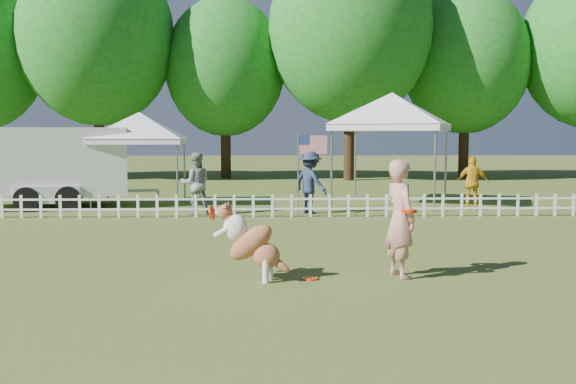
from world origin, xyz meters
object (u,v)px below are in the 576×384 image
object	(u,v)px
spectator_c	(472,183)
spectator_a	(196,184)
dog	(252,243)
spectator_b	(310,182)
handler	(400,219)
canopy_tent_right	(391,150)
flag_pole	(298,174)
frisbee_on_turf	(310,278)
canopy_tent_left	(140,160)
cargo_trailer	(50,167)

from	to	relation	value
spectator_c	spectator_a	bearing A→B (deg)	16.02
dog	spectator_b	size ratio (longest dim) A/B	0.66
handler	dog	xyz separation A→B (m)	(-2.21, -0.17, -0.32)
spectator_c	canopy_tent_right	bearing A→B (deg)	-28.39
canopy_tent_right	flag_pole	size ratio (longest dim) A/B	1.54
canopy_tent_right	spectator_b	xyz separation A→B (m)	(-2.66, -2.31, -0.83)
frisbee_on_turf	spectator_c	distance (m)	10.29
dog	flag_pole	world-z (taller)	flag_pole
handler	spectator_a	distance (m)	8.76
canopy_tent_left	spectator_b	world-z (taller)	canopy_tent_left
dog	canopy_tent_right	distance (m)	11.29
spectator_a	flag_pole	bearing A→B (deg)	169.57
frisbee_on_turf	canopy_tent_left	distance (m)	11.47
handler	spectator_c	size ratio (longest dim) A/B	1.14
handler	frisbee_on_turf	size ratio (longest dim) A/B	7.16
canopy_tent_right	spectator_a	xyz separation A→B (m)	(-5.77, -2.48, -0.85)
spectator_b	spectator_c	xyz separation A→B (m)	(4.71, 0.72, -0.08)
flag_pole	spectator_a	distance (m)	2.78
flag_pole	spectator_a	bearing A→B (deg)	178.66
flag_pole	spectator_a	xyz separation A→B (m)	(-2.76, -0.06, -0.25)
handler	spectator_a	bearing A→B (deg)	7.79
dog	canopy_tent_right	size ratio (longest dim) A/B	0.34
frisbee_on_turf	spectator_a	size ratio (longest dim) A/B	0.15
flag_pole	spectator_b	bearing A→B (deg)	16.77
spectator_b	canopy_tent_right	bearing A→B (deg)	-90.12
dog	spectator_b	bearing A→B (deg)	96.84
handler	flag_pole	distance (m)	7.97
flag_pole	spectator_b	xyz separation A→B (m)	(0.34, 0.12, -0.23)
canopy_tent_left	spectator_a	distance (m)	3.24
handler	spectator_b	bearing A→B (deg)	-12.98
frisbee_on_turf	canopy_tent_left	size ratio (longest dim) A/B	0.09
handler	canopy_tent_left	world-z (taller)	canopy_tent_left
cargo_trailer	flag_pole	bearing A→B (deg)	-27.70
flag_pole	handler	bearing A→B (deg)	-84.02
spectator_c	spectator_b	bearing A→B (deg)	18.16
frisbee_on_turf	canopy_tent_left	xyz separation A→B (m)	(-4.56, 10.44, 1.38)
spectator_c	flag_pole	bearing A→B (deg)	18.91
cargo_trailer	spectator_b	xyz separation A→B (m)	(7.64, -1.79, -0.35)
handler	flag_pole	bearing A→B (deg)	-10.45
frisbee_on_turf	cargo_trailer	xyz separation A→B (m)	(-7.11, 9.90, 1.20)
canopy_tent_left	canopy_tent_right	size ratio (longest dim) A/B	0.83
dog	flag_pole	distance (m)	8.13
spectator_a	spectator_b	bearing A→B (deg)	171.64
frisbee_on_turf	spectator_a	world-z (taller)	spectator_a
spectator_a	spectator_c	size ratio (longest dim) A/B	1.08
canopy_tent_left	cargo_trailer	distance (m)	2.61
handler	flag_pole	world-z (taller)	flag_pole
spectator_b	cargo_trailer	bearing A→B (deg)	35.76
flag_pole	dog	bearing A→B (deg)	-99.84
spectator_b	spectator_c	world-z (taller)	spectator_b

